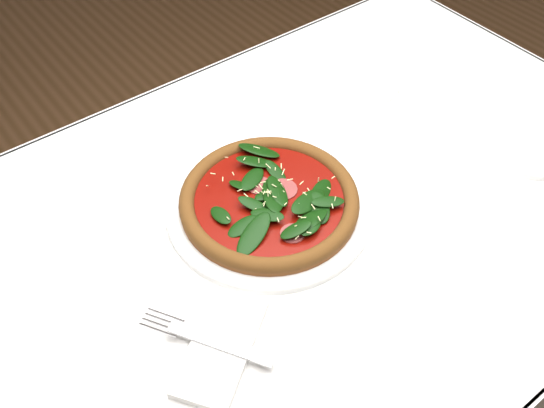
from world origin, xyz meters
TOP-DOWN VIEW (x-y plane):
  - dining_table at (0.00, 0.00)m, footprint 1.21×0.81m
  - plate at (-0.06, 0.03)m, footprint 0.31×0.31m
  - pizza at (-0.06, 0.03)m, footprint 0.27×0.27m
  - napkin at (-0.26, -0.12)m, footprint 0.17×0.15m
  - fork at (-0.27, -0.09)m, footprint 0.11×0.16m
  - saucer_near at (0.36, -0.13)m, footprint 0.14×0.14m
  - saucer_far at (0.27, 0.17)m, footprint 0.13×0.13m

SIDE VIEW (x-z plane):
  - dining_table at x=0.00m, z-range 0.27..1.02m
  - saucer_far at x=0.27m, z-range 0.75..0.76m
  - napkin at x=-0.26m, z-range 0.75..0.76m
  - saucer_near at x=0.36m, z-range 0.75..0.76m
  - plate at x=-0.06m, z-range 0.75..0.76m
  - fork at x=-0.27m, z-range 0.76..0.77m
  - pizza at x=-0.06m, z-range 0.76..0.79m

